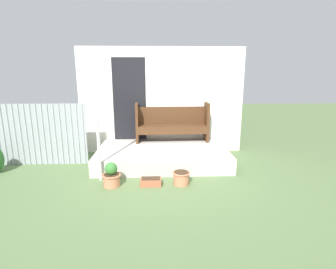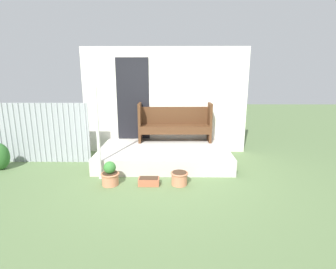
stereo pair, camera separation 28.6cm
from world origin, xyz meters
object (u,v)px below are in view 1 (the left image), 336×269
support_post (97,121)px  bench (172,122)px  flower_pot_left (111,176)px  flower_pot_middle (181,177)px  planter_box_rect (151,182)px

support_post → bench: (1.44, 1.57, -0.32)m
support_post → flower_pot_left: (0.25, -0.28, -0.94)m
flower_pot_middle → planter_box_rect: flower_pot_middle is taller
support_post → flower_pot_left: support_post is taller
bench → planter_box_rect: 2.06m
flower_pot_left → flower_pot_middle: size_ratio=1.35×
flower_pot_middle → flower_pot_left: bearing=-178.9°
flower_pot_left → flower_pot_middle: 1.26m
flower_pot_middle → planter_box_rect: (-0.56, -0.02, -0.06)m
support_post → planter_box_rect: support_post is taller
support_post → flower_pot_middle: size_ratio=6.94×
support_post → flower_pot_middle: bearing=-9.7°
planter_box_rect → bench: bearing=75.2°
support_post → flower_pot_middle: 1.83m
bench → flower_pot_middle: (0.07, -1.83, -0.68)m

